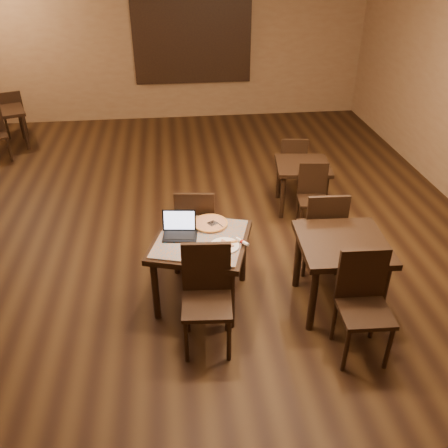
{
  "coord_description": "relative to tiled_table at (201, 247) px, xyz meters",
  "views": [
    {
      "loc": [
        -0.03,
        -4.93,
        3.34
      ],
      "look_at": [
        0.45,
        -0.88,
        0.85
      ],
      "focal_mm": 38.0,
      "sensor_mm": 36.0,
      "label": 1
    }
  ],
  "objects": [
    {
      "name": "plate",
      "position": [
        0.22,
        -0.18,
        0.11
      ],
      "size": [
        0.29,
        0.29,
        0.02
      ],
      "primitive_type": "cylinder",
      "color": "white",
      "rests_on": "tiled_table"
    },
    {
      "name": "pizza_pan",
      "position": [
        0.12,
        0.24,
        0.11
      ],
      "size": [
        0.38,
        0.38,
        0.01
      ],
      "primitive_type": "cylinder",
      "color": "silver",
      "rests_on": "tiled_table"
    },
    {
      "name": "other_table_a_chair_far",
      "position": [
        1.53,
        2.33,
        -0.17
      ],
      "size": [
        0.42,
        0.42,
        0.87
      ],
      "rotation": [
        0.0,
        0.0,
        3.02
      ],
      "color": "black",
      "rests_on": "ground"
    },
    {
      "name": "ground",
      "position": [
        -0.2,
        0.98,
        -0.66
      ],
      "size": [
        10.0,
        10.0,
        0.0
      ],
      "primitive_type": "plane",
      "color": "black",
      "rests_on": "ground"
    },
    {
      "name": "other_table_c",
      "position": [
        1.38,
        -0.27,
        0.0
      ],
      "size": [
        0.89,
        0.89,
        0.8
      ],
      "rotation": [
        0.0,
        0.0,
        -0.04
      ],
      "color": "black",
      "rests_on": "ground"
    },
    {
      "name": "other_table_c_chair_near",
      "position": [
        1.38,
        -0.87,
        -0.08
      ],
      "size": [
        0.47,
        0.47,
        1.03
      ],
      "rotation": [
        0.0,
        0.0,
        -0.04
      ],
      "color": "black",
      "rests_on": "ground"
    },
    {
      "name": "tiled_table",
      "position": [
        0.0,
        0.0,
        0.0
      ],
      "size": [
        1.15,
        1.15,
        0.76
      ],
      "rotation": [
        0.0,
        0.0,
        -0.3
      ],
      "color": "black",
      "rests_on": "ground"
    },
    {
      "name": "other_table_a_chair_near",
      "position": [
        1.55,
        1.31,
        -0.17
      ],
      "size": [
        0.42,
        0.42,
        0.87
      ],
      "rotation": [
        0.0,
        0.0,
        -0.13
      ],
      "color": "black",
      "rests_on": "ground"
    },
    {
      "name": "other_table_c_chair_far",
      "position": [
        1.37,
        0.33,
        -0.08
      ],
      "size": [
        0.47,
        0.47,
        1.03
      ],
      "rotation": [
        0.0,
        0.0,
        3.1
      ],
      "color": "black",
      "rests_on": "ground"
    },
    {
      "name": "other_table_b",
      "position": [
        -3.2,
        4.67,
        -0.09
      ],
      "size": [
        0.94,
        0.94,
        0.68
      ],
      "rotation": [
        0.0,
        0.0,
        0.35
      ],
      "color": "black",
      "rests_on": "ground"
    },
    {
      "name": "laptop",
      "position": [
        -0.2,
        0.1,
        0.16
      ],
      "size": [
        0.37,
        0.3,
        0.23
      ],
      "rotation": [
        0.0,
        0.0,
        -0.13
      ],
      "color": "black",
      "rests_on": "tiled_table"
    },
    {
      "name": "chair_main_far",
      "position": [
        -0.01,
        0.61,
        -0.1
      ],
      "size": [
        0.49,
        0.49,
        1.0
      ],
      "rotation": [
        0.0,
        0.0,
        3.01
      ],
      "color": "black",
      "rests_on": "ground"
    },
    {
      "name": "other_table_a",
      "position": [
        1.54,
        1.82,
        -0.1
      ],
      "size": [
        0.8,
        0.8,
        0.67
      ],
      "rotation": [
        0.0,
        0.0,
        -0.13
      ],
      "color": "black",
      "rests_on": "ground"
    },
    {
      "name": "wall_back",
      "position": [
        -0.2,
        5.98,
        0.84
      ],
      "size": [
        8.0,
        0.02,
        3.0
      ],
      "primitive_type": "cube",
      "color": "olive",
      "rests_on": "ground"
    },
    {
      "name": "pizza_whole",
      "position": [
        0.12,
        0.24,
        0.12
      ],
      "size": [
        0.37,
        0.37,
        0.03
      ],
      "color": "#D0C58B",
      "rests_on": "pizza_pan"
    },
    {
      "name": "chair_main_near",
      "position": [
        0.01,
        -0.61,
        -0.08
      ],
      "size": [
        0.48,
        0.48,
        1.03
      ],
      "rotation": [
        0.0,
        0.0,
        -0.08
      ],
      "color": "black",
      "rests_on": "ground"
    },
    {
      "name": "napkin_roll",
      "position": [
        0.4,
        -0.14,
        0.12
      ],
      "size": [
        0.12,
        0.15,
        0.04
      ],
      "rotation": [
        0.0,
        0.0,
        0.65
      ],
      "color": "white",
      "rests_on": "tiled_table"
    },
    {
      "name": "spatula",
      "position": [
        0.14,
        0.22,
        0.13
      ],
      "size": [
        0.18,
        0.23,
        0.01
      ],
      "primitive_type": "cube",
      "rotation": [
        0.0,
        0.0,
        0.53
      ],
      "color": "silver",
      "rests_on": "pizza_whole"
    },
    {
      "name": "other_table_b_chair_far",
      "position": [
        -3.17,
        5.19,
        -0.16
      ],
      "size": [
        0.49,
        0.49,
        0.88
      ],
      "rotation": [
        0.0,
        0.0,
        3.5
      ],
      "color": "black",
      "rests_on": "ground"
    },
    {
      "name": "pizza_slice",
      "position": [
        0.22,
        -0.18,
        0.13
      ],
      "size": [
        0.22,
        0.22,
        0.02
      ],
      "primitive_type": null,
      "rotation": [
        0.0,
        0.0,
        0.16
      ],
      "color": "#D0C58B",
      "rests_on": "plate"
    },
    {
      "name": "mural",
      "position": [
        0.3,
        5.94,
        0.89
      ],
      "size": [
        2.34,
        0.05,
        1.64
      ],
      "color": "#235183",
      "rests_on": "wall_back"
    }
  ]
}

